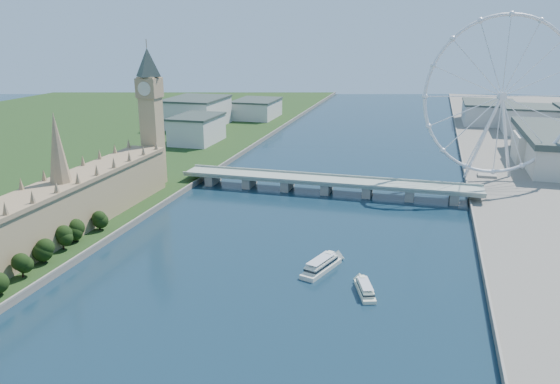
% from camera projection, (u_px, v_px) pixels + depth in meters
% --- Properties ---
extents(parliament_range, '(24.00, 200.00, 70.00)m').
position_uv_depth(parliament_range, '(64.00, 207.00, 310.97)').
color(parliament_range, tan).
rests_on(parliament_range, ground).
extents(big_ben, '(20.02, 20.02, 110.00)m').
position_uv_depth(big_ben, '(150.00, 99.00, 396.79)').
color(big_ben, tan).
rests_on(big_ben, ground).
extents(westminster_bridge, '(220.00, 22.00, 9.50)m').
position_uv_depth(westminster_bridge, '(327.00, 183.00, 401.94)').
color(westminster_bridge, gray).
rests_on(westminster_bridge, ground).
extents(london_eye, '(113.60, 39.12, 124.30)m').
position_uv_depth(london_eye, '(502.00, 97.00, 404.77)').
color(london_eye, silver).
rests_on(london_eye, ground).
extents(county_hall, '(54.00, 144.00, 35.00)m').
position_uv_depth(county_hall, '(550.00, 166.00, 479.48)').
color(county_hall, beige).
rests_on(county_hall, ground).
extents(city_skyline, '(505.00, 280.00, 32.00)m').
position_uv_depth(city_skyline, '(402.00, 118.00, 629.11)').
color(city_skyline, beige).
rests_on(city_skyline, ground).
extents(tour_boat_near, '(18.05, 32.90, 7.08)m').
position_uv_depth(tour_boat_near, '(321.00, 271.00, 272.96)').
color(tour_boat_near, silver).
rests_on(tour_boat_near, ground).
extents(tour_boat_far, '(14.05, 25.87, 5.51)m').
position_uv_depth(tour_boat_far, '(365.00, 293.00, 249.75)').
color(tour_boat_far, '#E6E9C6').
rests_on(tour_boat_far, ground).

